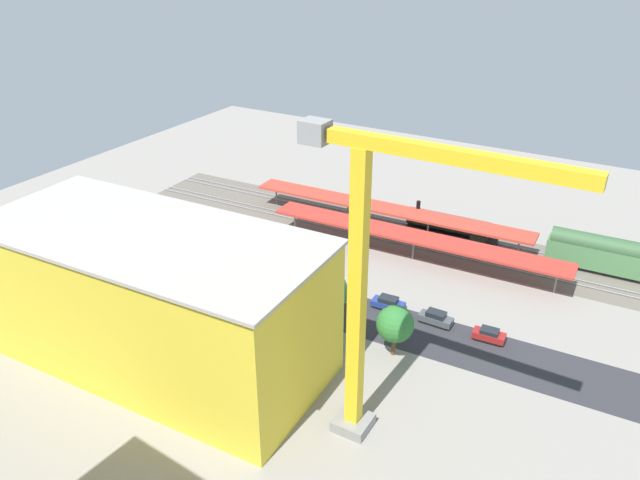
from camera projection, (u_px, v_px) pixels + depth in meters
ground_plane at (331, 285)px, 89.93m from camera, size 149.98×149.98×0.00m
rail_bed at (390, 231)px, 106.02m from camera, size 94.12×16.91×0.01m
street_asphalt at (313, 302)px, 85.88m from camera, size 93.96×11.76×0.01m
track_rails at (390, 230)px, 105.94m from camera, size 93.70×10.48×0.12m
platform_canopy_near at (414, 236)px, 95.40m from camera, size 47.73×6.12×4.14m
platform_canopy_far at (387, 209)px, 105.12m from camera, size 49.69×5.94×4.04m
locomotive at (451, 227)px, 103.19m from camera, size 15.32×3.45×5.34m
passenger_coach at (612, 255)px, 91.63m from camera, size 18.62×3.49×5.88m
parked_car_0 at (489, 335)px, 77.57m from camera, size 4.10×2.00×1.66m
parked_car_1 at (436, 318)px, 80.84m from camera, size 4.46×1.84×1.83m
parked_car_2 at (388, 303)px, 84.16m from camera, size 4.60×2.13×1.72m
parked_car_3 at (340, 291)px, 87.11m from camera, size 4.54×1.86×1.56m
parked_car_4 at (303, 281)px, 89.63m from camera, size 4.22×1.80×1.67m
parked_car_5 at (261, 268)px, 92.86m from camera, size 4.68×1.86×1.72m
parked_car_6 at (225, 256)px, 96.29m from camera, size 4.86×2.01×1.78m
construction_building at (155, 300)px, 71.08m from camera, size 40.47×18.80×16.45m
construction_roof_slab at (146, 234)px, 67.28m from camera, size 41.08×19.42×0.40m
tower_crane at (375, 275)px, 55.08m from camera, size 24.36×3.60×32.07m
box_truck_0 at (199, 277)px, 88.89m from camera, size 9.29×3.29×3.35m
box_truck_1 at (258, 306)px, 81.97m from camera, size 9.04×2.63×3.38m
box_truck_2 at (288, 311)px, 80.96m from camera, size 8.54×2.76×3.27m
street_tree_0 at (150, 251)px, 90.03m from camera, size 5.72×5.72×7.36m
street_tree_1 at (395, 324)px, 73.37m from camera, size 4.56×4.56×6.74m
street_tree_2 at (324, 291)px, 77.53m from camera, size 6.13×6.13×8.84m
street_tree_3 at (162, 249)px, 90.05m from camera, size 5.19×5.19×7.30m
street_tree_4 at (160, 247)px, 89.11m from camera, size 4.56×4.56×7.68m
traffic_light at (234, 271)px, 84.31m from camera, size 0.50×0.36×7.05m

